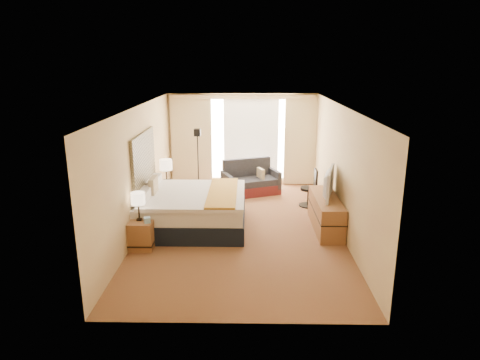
{
  "coord_description": "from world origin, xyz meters",
  "views": [
    {
      "loc": [
        0.14,
        -8.63,
        3.5
      ],
      "look_at": [
        -0.01,
        0.4,
        0.96
      ],
      "focal_mm": 32.0,
      "sensor_mm": 36.0,
      "label": 1
    }
  ],
  "objects_px": {
    "media_dresser": "(326,213)",
    "television": "(325,183)",
    "nightstand_right": "(166,195)",
    "loveseat": "(250,182)",
    "bed": "(191,209)",
    "lamp_left": "(138,199)",
    "desk_chair": "(311,190)",
    "lamp_right": "(166,165)",
    "floor_lamp": "(198,149)",
    "nightstand_left": "(142,234)"
  },
  "relations": [
    {
      "from": "desk_chair",
      "to": "nightstand_right",
      "type": "bearing_deg",
      "value": -178.8
    },
    {
      "from": "bed",
      "to": "desk_chair",
      "type": "bearing_deg",
      "value": 27.38
    },
    {
      "from": "lamp_left",
      "to": "lamp_right",
      "type": "relative_size",
      "value": 0.87
    },
    {
      "from": "lamp_left",
      "to": "loveseat",
      "type": "bearing_deg",
      "value": 58.65
    },
    {
      "from": "nightstand_left",
      "to": "nightstand_right",
      "type": "height_order",
      "value": "same"
    },
    {
      "from": "media_dresser",
      "to": "television",
      "type": "relative_size",
      "value": 1.68
    },
    {
      "from": "nightstand_right",
      "to": "media_dresser",
      "type": "distance_m",
      "value": 3.97
    },
    {
      "from": "lamp_right",
      "to": "television",
      "type": "xyz_separation_m",
      "value": [
        3.61,
        -1.37,
        -0.03
      ]
    },
    {
      "from": "floor_lamp",
      "to": "desk_chair",
      "type": "xyz_separation_m",
      "value": [
        2.86,
        -0.84,
        -0.85
      ]
    },
    {
      "from": "bed",
      "to": "lamp_right",
      "type": "height_order",
      "value": "lamp_right"
    },
    {
      "from": "bed",
      "to": "nightstand_left",
      "type": "bearing_deg",
      "value": -126.95
    },
    {
      "from": "floor_lamp",
      "to": "lamp_right",
      "type": "distance_m",
      "value": 1.15
    },
    {
      "from": "desk_chair",
      "to": "lamp_right",
      "type": "height_order",
      "value": "lamp_right"
    },
    {
      "from": "bed",
      "to": "television",
      "type": "height_order",
      "value": "television"
    },
    {
      "from": "nightstand_left",
      "to": "loveseat",
      "type": "height_order",
      "value": "loveseat"
    },
    {
      "from": "bed",
      "to": "loveseat",
      "type": "relative_size",
      "value": 1.38
    },
    {
      "from": "floor_lamp",
      "to": "lamp_right",
      "type": "height_order",
      "value": "floor_lamp"
    },
    {
      "from": "nightstand_right",
      "to": "media_dresser",
      "type": "relative_size",
      "value": 0.31
    },
    {
      "from": "bed",
      "to": "lamp_left",
      "type": "distance_m",
      "value": 1.47
    },
    {
      "from": "nightstand_right",
      "to": "television",
      "type": "distance_m",
      "value": 3.99
    },
    {
      "from": "nightstand_left",
      "to": "bed",
      "type": "height_order",
      "value": "bed"
    },
    {
      "from": "nightstand_right",
      "to": "television",
      "type": "height_order",
      "value": "television"
    },
    {
      "from": "nightstand_right",
      "to": "loveseat",
      "type": "distance_m",
      "value": 2.35
    },
    {
      "from": "floor_lamp",
      "to": "lamp_left",
      "type": "height_order",
      "value": "floor_lamp"
    },
    {
      "from": "floor_lamp",
      "to": "lamp_right",
      "type": "xyz_separation_m",
      "value": [
        -0.68,
        -0.91,
        -0.22
      ]
    },
    {
      "from": "nightstand_right",
      "to": "television",
      "type": "bearing_deg",
      "value": -21.31
    },
    {
      "from": "floor_lamp",
      "to": "television",
      "type": "bearing_deg",
      "value": -37.82
    },
    {
      "from": "loveseat",
      "to": "nightstand_left",
      "type": "bearing_deg",
      "value": -142.02
    },
    {
      "from": "desk_chair",
      "to": "lamp_right",
      "type": "xyz_separation_m",
      "value": [
        -3.54,
        -0.07,
        0.63
      ]
    },
    {
      "from": "nightstand_right",
      "to": "bed",
      "type": "distance_m",
      "value": 1.64
    },
    {
      "from": "loveseat",
      "to": "desk_chair",
      "type": "relative_size",
      "value": 1.77
    },
    {
      "from": "loveseat",
      "to": "lamp_right",
      "type": "xyz_separation_m",
      "value": [
        -2.06,
        -1.1,
        0.74
      ]
    },
    {
      "from": "media_dresser",
      "to": "floor_lamp",
      "type": "xyz_separation_m",
      "value": [
        -2.98,
        2.3,
        0.91
      ]
    },
    {
      "from": "nightstand_left",
      "to": "floor_lamp",
      "type": "relative_size",
      "value": 0.31
    },
    {
      "from": "desk_chair",
      "to": "media_dresser",
      "type": "bearing_deg",
      "value": -84.33
    },
    {
      "from": "loveseat",
      "to": "lamp_left",
      "type": "distance_m",
      "value": 4.18
    },
    {
      "from": "bed",
      "to": "loveseat",
      "type": "bearing_deg",
      "value": 62.29
    },
    {
      "from": "media_dresser",
      "to": "television",
      "type": "xyz_separation_m",
      "value": [
        -0.05,
        0.03,
        0.66
      ]
    },
    {
      "from": "floor_lamp",
      "to": "media_dresser",
      "type": "bearing_deg",
      "value": -37.66
    },
    {
      "from": "media_dresser",
      "to": "nightstand_right",
      "type": "bearing_deg",
      "value": 158.6
    },
    {
      "from": "nightstand_left",
      "to": "lamp_left",
      "type": "height_order",
      "value": "lamp_left"
    },
    {
      "from": "bed",
      "to": "lamp_left",
      "type": "relative_size",
      "value": 4.12
    },
    {
      "from": "bed",
      "to": "floor_lamp",
      "type": "relative_size",
      "value": 1.28
    },
    {
      "from": "nightstand_right",
      "to": "television",
      "type": "relative_size",
      "value": 0.51
    },
    {
      "from": "nightstand_right",
      "to": "desk_chair",
      "type": "distance_m",
      "value": 3.58
    },
    {
      "from": "loveseat",
      "to": "desk_chair",
      "type": "bearing_deg",
      "value": -56.23
    },
    {
      "from": "desk_chair",
      "to": "television",
      "type": "xyz_separation_m",
      "value": [
        0.07,
        -1.43,
        0.59
      ]
    },
    {
      "from": "media_dresser",
      "to": "lamp_right",
      "type": "bearing_deg",
      "value": 159.16
    },
    {
      "from": "nightstand_right",
      "to": "nightstand_left",
      "type": "bearing_deg",
      "value": -90.0
    },
    {
      "from": "nightstand_left",
      "to": "floor_lamp",
      "type": "bearing_deg",
      "value": 77.87
    }
  ]
}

